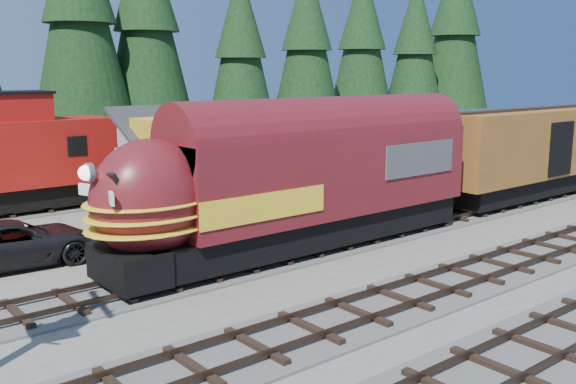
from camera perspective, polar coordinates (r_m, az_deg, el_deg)
ground at (r=24.20m, az=12.80°, el=-6.03°), size 120.00×120.00×0.00m
track_siding at (r=34.40m, az=17.80°, el=-1.23°), size 68.00×3.20×0.33m
track_spur at (r=33.84m, az=-24.13°, el=-1.85°), size 32.00×3.20×0.33m
depot at (r=30.97m, az=-2.49°, el=3.46°), size 12.80×7.00×5.30m
conifer_backdrop at (r=45.61m, az=-7.63°, el=14.66°), size 82.03×22.30×16.23m
locomotive at (r=23.86m, az=0.29°, el=0.44°), size 16.44×3.27×4.47m
boxcar at (r=36.90m, az=20.94°, el=3.53°), size 14.39×3.08×4.52m
caboose at (r=33.47m, az=-24.11°, el=2.63°), size 10.54×3.06×5.48m
pickup_truck_a at (r=24.85m, az=-23.07°, el=-4.22°), size 6.08×3.07×1.65m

